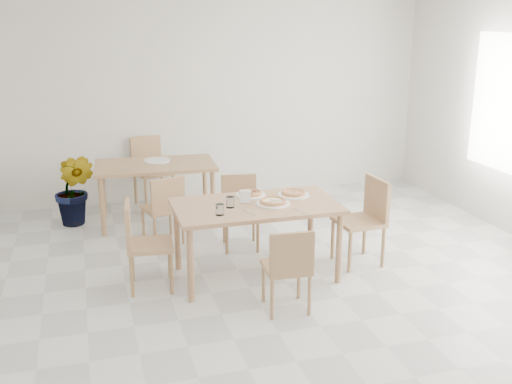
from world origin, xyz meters
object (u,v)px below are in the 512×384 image
object	(u,v)px
plate_mushroom	(273,203)
napkin_holder	(245,197)
pizza_margherita	(294,193)
tumbler_a	(230,202)
plate_empty	(157,160)
chair_south	(289,265)
chair_west	(141,239)
second_table	(156,171)
chair_east	(366,215)
tumbler_b	(220,210)
plate_margherita	(293,195)
chair_back_s	(165,205)
pizza_pepperoni	(250,193)
plate_pepperoni	(250,195)
main_table	(256,212)
chair_north	(240,206)
pizza_mushroom	(273,201)
potted_plant	(75,190)
chair_back_n	(151,166)

from	to	relation	value
plate_mushroom	napkin_holder	world-z (taller)	napkin_holder
pizza_margherita	tumbler_a	bearing A→B (deg)	-165.02
plate_mushroom	plate_empty	size ratio (longest dim) A/B	1.00
chair_south	chair_west	xyz separation A→B (m)	(-1.16, 0.85, 0.04)
chair_south	second_table	size ratio (longest dim) A/B	0.52
chair_east	tumbler_b	bearing A→B (deg)	-84.94
plate_margherita	plate_mushroom	world-z (taller)	same
napkin_holder	chair_back_s	distance (m)	1.28
chair_south	second_table	world-z (taller)	chair_south
pizza_margherita	pizza_pepperoni	distance (m)	0.43
plate_pepperoni	napkin_holder	world-z (taller)	napkin_holder
napkin_holder	plate_mushroom	bearing A→B (deg)	-13.50
main_table	second_table	distance (m)	2.02
pizza_margherita	second_table	world-z (taller)	pizza_margherita
main_table	chair_north	distance (m)	0.87
second_table	chair_back_s	size ratio (longest dim) A/B	1.87
napkin_holder	chair_back_s	size ratio (longest dim) A/B	0.16
plate_mushroom	napkin_holder	bearing A→B (deg)	157.13
plate_margherita	pizza_mushroom	bearing A→B (deg)	-143.37
chair_south	potted_plant	size ratio (longest dim) A/B	0.87
plate_margherita	chair_west	bearing A→B (deg)	-175.49
chair_west	tumbler_b	size ratio (longest dim) A/B	8.33
napkin_holder	tumbler_b	bearing A→B (deg)	-130.16
chair_north	chair_east	size ratio (longest dim) A/B	0.89
plate_pepperoni	tumbler_a	xyz separation A→B (m)	(-0.28, -0.30, 0.04)
chair_south	napkin_holder	size ratio (longest dim) A/B	6.02
tumbler_a	napkin_holder	size ratio (longest dim) A/B	0.81
chair_back_n	tumbler_a	bearing A→B (deg)	-95.91
chair_north	potted_plant	bearing A→B (deg)	153.81
tumbler_a	chair_west	bearing A→B (deg)	175.48
plate_mushroom	second_table	xyz separation A→B (m)	(-0.88, 1.94, -0.10)
chair_east	plate_margherita	size ratio (longest dim) A/B	2.88
napkin_holder	plate_margherita	bearing A→B (deg)	20.72
main_table	plate_empty	world-z (taller)	plate_empty
plate_margherita	tumbler_a	xyz separation A→B (m)	(-0.70, -0.19, 0.04)
chair_south	potted_plant	distance (m)	3.37
chair_north	chair_east	world-z (taller)	chair_east
chair_west	plate_margherita	size ratio (longest dim) A/B	2.72
chair_west	potted_plant	world-z (taller)	potted_plant
chair_south	tumbler_a	world-z (taller)	tumbler_a
plate_pepperoni	pizza_mushroom	distance (m)	0.35
napkin_holder	chair_north	bearing A→B (deg)	88.36
napkin_holder	potted_plant	world-z (taller)	potted_plant
chair_back_s	plate_empty	distance (m)	0.96
pizza_margherita	second_table	distance (m)	2.09
chair_east	pizza_margherita	size ratio (longest dim) A/B	3.66
plate_pepperoni	second_table	size ratio (longest dim) A/B	0.20
plate_margherita	chair_back_n	xyz separation A→B (m)	(-1.14, 2.51, -0.22)
pizza_pepperoni	plate_empty	distance (m)	1.89
chair_south	tumbler_b	size ratio (longest dim) A/B	7.62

